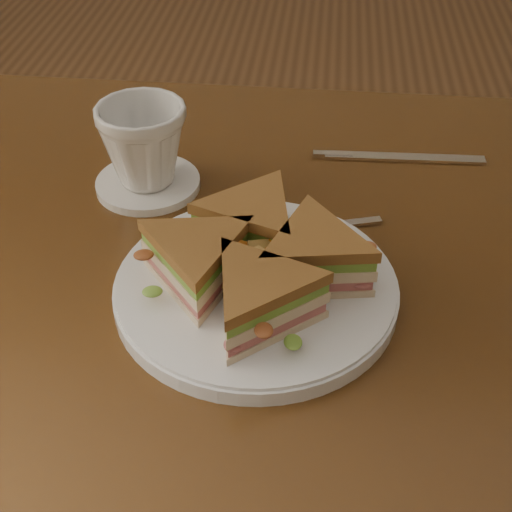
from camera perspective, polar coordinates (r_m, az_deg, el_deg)
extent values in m
cube|color=#351D0C|center=(0.76, 4.97, -1.74)|extent=(1.20, 0.80, 0.04)
cylinder|color=black|center=(1.37, -18.64, -2.66)|extent=(0.06, 0.06, 0.71)
cylinder|color=white|center=(0.70, 0.00, -2.67)|extent=(0.28, 0.28, 0.02)
cube|color=silver|center=(0.79, 5.50, 2.31)|extent=(0.13, 0.05, 0.00)
ellipsoid|color=silver|center=(0.77, -1.33, 1.69)|extent=(0.05, 0.03, 0.01)
cube|color=silver|center=(0.92, 11.79, 7.66)|extent=(0.20, 0.02, 0.00)
cube|color=silver|center=(0.91, 6.16, 8.01)|extent=(0.05, 0.01, 0.00)
cylinder|color=white|center=(0.86, -8.62, 5.76)|extent=(0.12, 0.12, 0.01)
imported|color=white|center=(0.83, -8.97, 8.79)|extent=(0.13, 0.13, 0.10)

